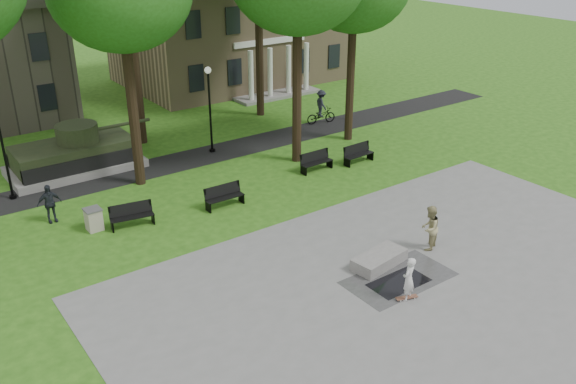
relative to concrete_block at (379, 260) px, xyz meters
The scene contains 20 objects.
ground 1.99m from the concrete_block, 77.61° to the left, with size 120.00×120.00×0.00m, color #285614.
plaza 3.10m from the concrete_block, 82.12° to the right, with size 22.00×16.00×0.02m, color gray.
footpath 13.94m from the concrete_block, 88.25° to the left, with size 44.00×2.60×0.01m, color black.
building_right 30.09m from the concrete_block, 69.53° to the left, with size 17.00×12.00×8.60m.
lamp_left 17.34m from the concrete_block, 123.93° to the left, with size 0.36×0.36×4.73m.
lamp_mid 14.49m from the concrete_block, 86.28° to the left, with size 0.36×0.36×4.73m.
lamp_right 18.12m from the concrete_block, 52.49° to the left, with size 0.36×0.36×4.73m.
tank_monument 17.05m from the concrete_block, 110.73° to the left, with size 7.45×3.40×2.40m.
puddle 1.35m from the concrete_block, 101.48° to the right, with size 2.20×1.20×0.00m, color black.
concrete_block is the anchor object (origin of this frame).
skateboard 2.32m from the concrete_block, 109.68° to the right, with size 0.78×0.20×0.07m, color brown.
skateboarder 2.39m from the concrete_block, 109.62° to the right, with size 0.58×0.38×1.59m, color silver.
friend_watching 2.51m from the concrete_block, ahead, with size 0.88×0.69×1.81m, color tan.
pedestrian_walker 13.94m from the concrete_block, 129.23° to the left, with size 1.00×0.42×1.70m, color #22262D.
cyclist 17.23m from the concrete_block, 58.51° to the left, with size 2.01×1.19×2.13m.
park_bench_0 10.46m from the concrete_block, 126.37° to the left, with size 1.85×0.84×1.00m.
park_bench_1 8.09m from the concrete_block, 104.96° to the left, with size 1.81×0.54×1.00m.
park_bench_2 9.56m from the concrete_block, 66.05° to the left, with size 1.80×0.54×1.00m.
park_bench_3 10.46m from the concrete_block, 52.52° to the left, with size 1.82×0.59×1.00m.
trash_bin 11.78m from the concrete_block, 130.11° to the left, with size 0.67×0.67×0.96m.
Camera 1 is at (-14.66, -15.81, 11.88)m, focal length 38.00 mm.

